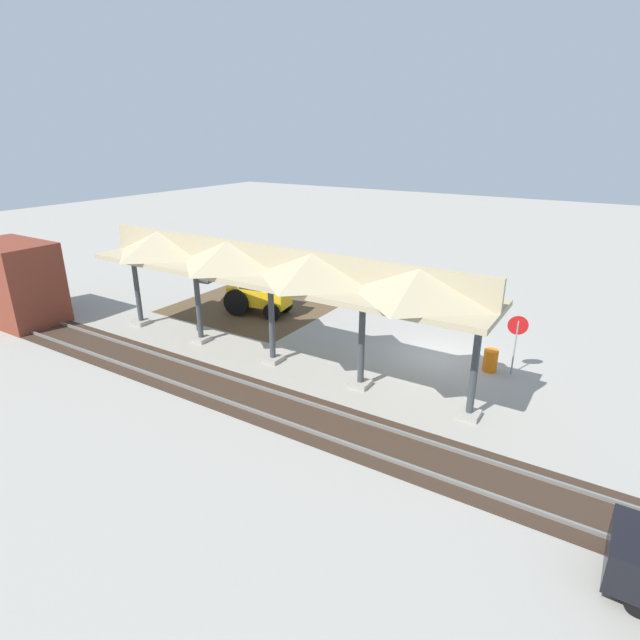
# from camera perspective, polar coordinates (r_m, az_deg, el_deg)

# --- Properties ---
(ground_plane) EXTENTS (120.00, 120.00, 0.00)m
(ground_plane) POSITION_cam_1_polar(r_m,az_deg,el_deg) (21.83, 13.35, -4.16)
(ground_plane) COLOR #9E998E
(dirt_work_zone) EXTENTS (8.06, 7.00, 0.01)m
(dirt_work_zone) POSITION_cam_1_polar(r_m,az_deg,el_deg) (27.58, -7.78, 1.49)
(dirt_work_zone) COLOR brown
(dirt_work_zone) RESTS_ON ground
(platform_canopy) EXTENTS (17.61, 3.20, 4.90)m
(platform_canopy) POSITION_cam_1_polar(r_m,az_deg,el_deg) (19.56, -5.79, 6.41)
(platform_canopy) COLOR #9E998E
(platform_canopy) RESTS_ON ground
(rail_tracks) EXTENTS (60.00, 2.58, 0.15)m
(rail_tracks) POSITION_cam_1_polar(r_m,az_deg,el_deg) (16.10, 4.82, -13.04)
(rail_tracks) COLOR slate
(rail_tracks) RESTS_ON ground
(stop_sign) EXTENTS (0.74, 0.25, 2.44)m
(stop_sign) POSITION_cam_1_polar(r_m,az_deg,el_deg) (20.55, 21.58, -1.35)
(stop_sign) COLOR gray
(stop_sign) RESTS_ON ground
(backhoe) EXTENTS (5.18, 2.15, 2.82)m
(backhoe) POSITION_cam_1_polar(r_m,az_deg,el_deg) (26.20, -7.25, 3.41)
(backhoe) COLOR #EAB214
(backhoe) RESTS_ON ground
(dirt_mound) EXTENTS (5.87, 5.87, 2.38)m
(dirt_mound) POSITION_cam_1_polar(r_m,az_deg,el_deg) (28.64, -8.63, 2.17)
(dirt_mound) COLOR brown
(dirt_mound) RESTS_ON ground
(brick_utility_building) EXTENTS (4.42, 2.76, 4.00)m
(brick_utility_building) POSITION_cam_1_polar(r_m,az_deg,el_deg) (28.95, -31.48, 3.66)
(brick_utility_building) COLOR brown
(brick_utility_building) RESTS_ON ground
(traffic_barrel) EXTENTS (0.56, 0.56, 0.90)m
(traffic_barrel) POSITION_cam_1_polar(r_m,az_deg,el_deg) (21.03, 18.90, -4.38)
(traffic_barrel) COLOR orange
(traffic_barrel) RESTS_ON ground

